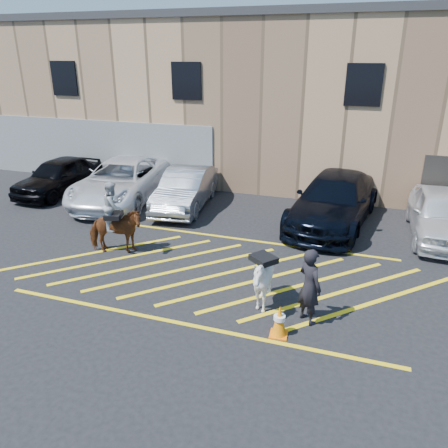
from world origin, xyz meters
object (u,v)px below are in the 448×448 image
(car_black_suv, at_px, (59,176))
(car_white_suv, at_px, (442,214))
(mounted_bay, at_px, (115,225))
(traffic_cone, at_px, (279,321))
(car_blue_suv, at_px, (334,200))
(car_silver_sedan, at_px, (186,189))
(handler, at_px, (310,286))
(saddled_white, at_px, (263,280))
(car_white_pickup, at_px, (122,181))

(car_black_suv, height_order, car_white_suv, car_white_suv)
(car_white_suv, distance_m, mounted_bay, 10.44)
(car_white_suv, xyz_separation_m, traffic_cone, (-3.88, -7.01, -0.43))
(car_black_suv, height_order, mounted_bay, mounted_bay)
(car_blue_suv, height_order, traffic_cone, car_blue_suv)
(car_silver_sedan, relative_size, car_white_suv, 0.97)
(car_black_suv, relative_size, handler, 2.50)
(handler, relative_size, saddled_white, 1.03)
(car_blue_suv, xyz_separation_m, car_white_suv, (3.46, -0.20, -0.06))
(car_white_pickup, xyz_separation_m, mounted_bay, (2.47, -4.49, 0.08))
(car_black_suv, xyz_separation_m, car_blue_suv, (11.55, 0.14, 0.09))
(car_white_pickup, relative_size, mounted_bay, 2.66)
(traffic_cone, bearing_deg, car_silver_sedan, 126.36)
(car_white_pickup, distance_m, traffic_cone, 10.67)
(car_blue_suv, distance_m, saddled_white, 6.31)
(car_white_pickup, distance_m, saddled_white, 9.55)
(handler, bearing_deg, car_white_suv, -77.67)
(car_black_suv, xyz_separation_m, handler, (11.63, -6.32, 0.13))
(car_silver_sedan, xyz_separation_m, car_white_suv, (9.10, -0.08, 0.05))
(car_white_suv, xyz_separation_m, mounted_bay, (-9.44, -4.48, 0.11))
(car_silver_sedan, xyz_separation_m, mounted_bay, (-0.33, -4.56, 0.16))
(mounted_bay, bearing_deg, car_silver_sedan, 85.80)
(car_blue_suv, bearing_deg, mounted_bay, -134.17)
(car_black_suv, distance_m, car_white_suv, 15.01)
(car_silver_sedan, height_order, traffic_cone, car_silver_sedan)
(traffic_cone, bearing_deg, car_white_suv, 61.03)
(handler, bearing_deg, saddled_white, 29.13)
(mounted_bay, height_order, traffic_cone, mounted_bay)
(car_white_pickup, xyz_separation_m, handler, (8.52, -6.27, 0.07))
(car_white_suv, distance_m, saddled_white, 7.52)
(car_blue_suv, xyz_separation_m, mounted_bay, (-5.98, -4.67, 0.05))
(car_white_pickup, bearing_deg, car_blue_suv, -6.42)
(saddled_white, xyz_separation_m, traffic_cone, (0.62, -0.98, -0.36))
(car_white_pickup, bearing_deg, car_black_suv, 171.45)
(car_blue_suv, bearing_deg, car_white_pickup, -170.91)
(car_silver_sedan, relative_size, saddled_white, 2.61)
(mounted_bay, bearing_deg, car_white_suv, 25.37)
(car_blue_suv, relative_size, mounted_bay, 2.63)
(car_blue_suv, bearing_deg, saddled_white, -91.71)
(car_black_suv, xyz_separation_m, traffic_cone, (11.13, -7.07, -0.40))
(car_black_suv, bearing_deg, car_white_pickup, 0.91)
(handler, height_order, traffic_cone, handler)
(car_white_pickup, distance_m, car_blue_suv, 8.45)
(car_black_suv, height_order, traffic_cone, car_black_suv)
(car_silver_sedan, bearing_deg, saddled_white, -60.16)
(saddled_white, relative_size, traffic_cone, 2.39)
(handler, xyz_separation_m, saddled_white, (-1.12, 0.23, -0.17))
(car_white_suv, height_order, saddled_white, car_white_suv)
(car_black_suv, xyz_separation_m, saddled_white, (10.51, -6.09, -0.03))
(mounted_bay, bearing_deg, saddled_white, -17.48)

